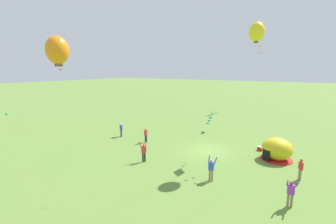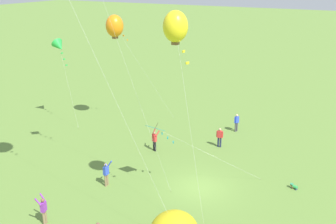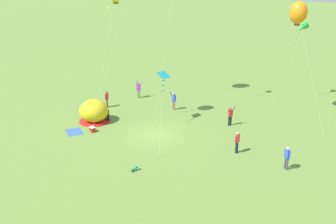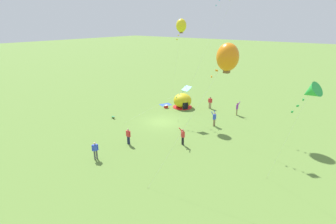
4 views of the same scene
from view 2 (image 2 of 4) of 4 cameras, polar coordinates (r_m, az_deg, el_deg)
name	(u,v)px [view 2 (image 2 of 4)]	position (r m, az deg, el deg)	size (l,w,h in m)	color
ground_plane	(200,188)	(27.92, 4.63, -10.89)	(300.00, 300.00, 0.00)	olive
toddler_crawling	(294,186)	(28.98, 17.80, -10.23)	(0.35, 0.55, 0.32)	green
person_arms_raised	(155,140)	(32.78, -1.97, -4.05)	(0.63, 0.72, 1.89)	black
person_near_tent	(106,173)	(27.92, -8.96, -8.73)	(0.68, 0.49, 1.89)	#8C7251
person_far_back	(237,122)	(37.29, 9.92, -1.41)	(0.53, 0.39, 1.72)	#4C4C51
person_with_toddler	(220,137)	(33.78, 7.51, -3.55)	(0.27, 0.59, 1.72)	#1E2347
person_flying_kite	(44,209)	(24.87, -17.61, -13.31)	(0.70, 0.58, 1.89)	#8C7251
kite_yellow	(175,27)	(20.43, 1.09, 12.29)	(1.64, 3.17, 12.36)	silver
kite_green	(59,46)	(38.36, -15.51, 9.19)	(1.43, 2.93, 8.41)	silver
kite_orange	(115,26)	(35.91, -7.75, 12.27)	(5.56, 4.36, 10.67)	silver
kite_teal	(159,130)	(25.95, -1.36, -2.68)	(5.10, 6.71, 4.87)	silver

